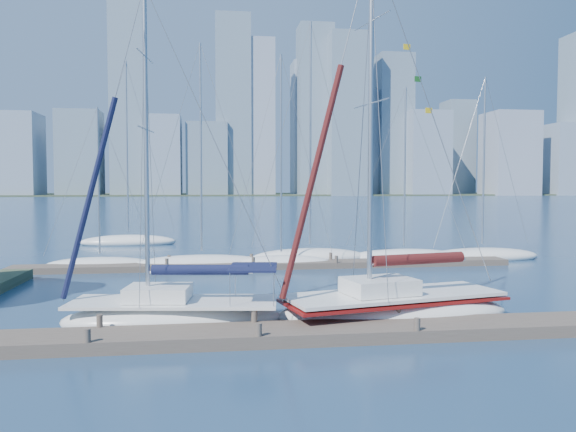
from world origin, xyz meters
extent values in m
plane|color=navy|center=(0.00, 0.00, 0.00)|extent=(700.00, 700.00, 0.00)
cube|color=#4D4238|center=(0.00, 0.00, 0.20)|extent=(26.00, 2.00, 0.40)
cube|color=#4D4238|center=(2.00, 16.00, 0.18)|extent=(30.00, 1.80, 0.36)
cube|color=#38472D|center=(0.00, 320.00, 0.00)|extent=(800.00, 100.00, 1.50)
ellipsoid|color=white|center=(-2.73, 2.31, 0.23)|extent=(8.06, 3.52, 1.37)
cube|color=white|center=(-2.73, 2.31, 0.87)|extent=(7.46, 3.24, 0.11)
cube|color=white|center=(-3.27, 2.38, 1.19)|extent=(2.38, 1.92, 0.50)
cylinder|color=silver|center=(-3.63, 2.43, 6.38)|extent=(0.16, 0.16, 10.93)
cylinder|color=silver|center=(-1.80, 2.19, 1.91)|extent=(3.67, 0.56, 0.09)
cylinder|color=black|center=(-1.80, 2.19, 2.01)|extent=(3.42, 0.79, 0.36)
cube|color=black|center=(0.05, 1.95, 2.10)|extent=(1.90, 2.36, 0.07)
ellipsoid|color=white|center=(5.23, 2.08, 0.25)|extent=(9.11, 4.65, 1.53)
cube|color=white|center=(5.23, 2.08, 0.97)|extent=(8.43, 4.29, 0.12)
cube|color=white|center=(4.63, 1.95, 1.32)|extent=(2.78, 2.33, 0.56)
cylinder|color=silver|center=(4.24, 1.86, 7.26)|extent=(0.18, 0.18, 12.48)
cylinder|color=silver|center=(6.25, 2.30, 2.14)|extent=(4.05, 0.98, 0.10)
cylinder|color=#470F15|center=(6.25, 2.30, 2.24)|extent=(3.79, 1.21, 0.41)
cube|color=maroon|center=(5.23, 2.08, 0.79)|extent=(8.64, 4.44, 0.10)
ellipsoid|color=white|center=(-8.16, 17.41, 0.18)|extent=(6.54, 2.10, 0.97)
cylinder|color=silver|center=(-8.16, 17.41, 5.29)|extent=(0.11, 0.11, 8.81)
ellipsoid|color=white|center=(-2.04, 16.91, 0.20)|extent=(8.51, 5.05, 1.12)
cylinder|color=silver|center=(-2.04, 16.91, 7.29)|extent=(0.12, 0.12, 12.54)
ellipsoid|color=white|center=(2.83, 16.56, 0.19)|extent=(6.38, 2.06, 1.03)
cylinder|color=silver|center=(2.83, 16.56, 6.94)|extent=(0.11, 0.11, 12.01)
ellipsoid|color=white|center=(5.01, 18.74, 0.23)|extent=(7.98, 3.10, 1.26)
cylinder|color=silver|center=(5.01, 18.74, 8.38)|extent=(0.14, 0.14, 14.47)
ellipsoid|color=white|center=(11.43, 18.64, 0.19)|extent=(8.08, 4.78, 1.07)
cylinder|color=silver|center=(11.43, 18.64, 6.25)|extent=(0.12, 0.12, 10.55)
ellipsoid|color=white|center=(16.70, 17.98, 0.21)|extent=(8.32, 4.25, 1.18)
cylinder|color=silver|center=(16.70, 17.98, 6.65)|extent=(0.13, 0.13, 11.16)
ellipsoid|color=white|center=(-8.49, 31.31, 0.22)|extent=(8.35, 4.74, 1.23)
cylinder|color=silver|center=(-8.49, 31.31, 8.29)|extent=(0.13, 0.13, 14.33)
cube|color=#8595AC|center=(-96.77, 283.96, 21.04)|extent=(16.24, 23.42, 42.08)
cube|color=slate|center=(-69.73, 287.50, 22.20)|extent=(21.76, 17.63, 44.40)
cube|color=gray|center=(-47.55, 309.43, 19.66)|extent=(14.93, 17.61, 39.32)
cube|color=#8595AC|center=(-25.94, 284.92, 21.01)|extent=(16.66, 19.81, 42.02)
cube|color=slate|center=(-4.22, 286.68, 19.49)|extent=(21.72, 16.86, 38.98)
cube|color=gray|center=(21.35, 289.48, 42.19)|extent=(21.76, 14.99, 84.38)
cube|color=#8595AC|center=(51.90, 304.67, 38.07)|extent=(15.00, 17.46, 76.13)
cube|color=slate|center=(70.99, 278.50, 43.11)|extent=(21.71, 18.95, 86.21)
cube|color=gray|center=(91.42, 294.72, 29.32)|extent=(14.14, 17.11, 58.65)
cube|color=#8595AC|center=(115.77, 279.60, 23.06)|extent=(22.35, 18.80, 46.12)
cube|color=slate|center=(147.05, 309.52, 28.37)|extent=(16.39, 17.52, 56.75)
cube|color=gray|center=(164.09, 278.94, 23.19)|extent=(25.63, 23.94, 46.38)
cube|color=#8595AC|center=(194.50, 279.05, 20.14)|extent=(14.20, 21.38, 40.28)
cube|color=slate|center=(-45.00, 290.00, 59.08)|extent=(17.84, 18.00, 118.17)
cube|color=slate|center=(10.00, 290.00, 48.28)|extent=(18.66, 18.00, 96.56)
cube|color=slate|center=(55.00, 290.00, 46.51)|extent=(18.51, 18.00, 93.03)
cube|color=slate|center=(100.00, 290.00, 39.26)|extent=(19.03, 18.00, 78.51)
camera|label=1|loc=(-1.36, -17.64, 4.93)|focal=35.00mm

